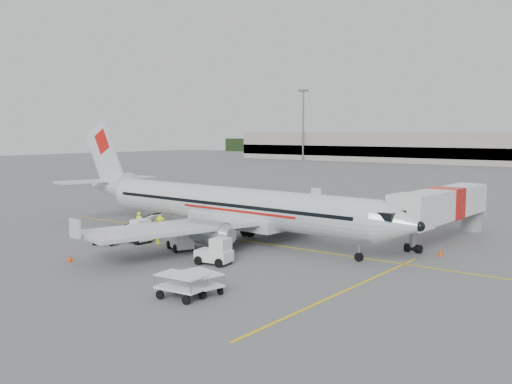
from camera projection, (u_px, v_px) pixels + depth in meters
ground at (241, 240)px, 46.49m from camera, size 360.00×360.00×0.00m
stripe_lead at (241, 240)px, 46.49m from camera, size 44.00×0.20×0.01m
stripe_cross at (346, 290)px, 31.71m from camera, size 0.20×20.00×0.01m
terminal_west at (408, 147)px, 172.86m from camera, size 110.00×22.00×9.00m
mast_west at (303, 126)px, 180.86m from camera, size 3.20×1.20×22.00m
aircraft at (230, 180)px, 46.12m from camera, size 36.95×29.70×9.78m
jet_bridge at (446, 214)px, 46.10m from camera, size 3.78×16.59×4.33m
belt_loader at (143, 221)px, 48.38m from camera, size 4.83×1.86×2.60m
tug_fore at (214, 251)px, 37.95m from camera, size 2.54×1.72×1.81m
tug_mid at (181, 238)px, 42.65m from camera, size 2.74×2.28×1.84m
tug_aft at (136, 231)px, 45.51m from camera, size 2.48×1.46×1.90m
cart_loaded_a at (175, 230)px, 48.20m from camera, size 2.33×1.78×1.07m
cart_loaded_b at (106, 238)px, 44.64m from camera, size 2.39×1.96×1.08m
cart_empty_a at (181, 286)px, 30.04m from camera, size 2.67×1.72×1.33m
cart_empty_b at (202, 283)px, 30.97m from camera, size 2.58×1.82×1.22m
cone_nose at (441, 252)px, 40.56m from camera, size 0.35×0.35×0.58m
cone_port at (390, 214)px, 58.89m from camera, size 0.42×0.42×0.69m
cone_stbd at (70, 257)px, 38.82m from camera, size 0.34×0.34×0.55m
crew_a at (139, 222)px, 50.05m from camera, size 0.78×0.65×1.82m
crew_b at (194, 227)px, 47.54m from camera, size 1.06×0.96×1.78m
crew_c at (158, 233)px, 45.01m from camera, size 0.96×1.27×1.75m
crew_d at (160, 223)px, 49.44m from camera, size 1.15×1.02×1.86m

